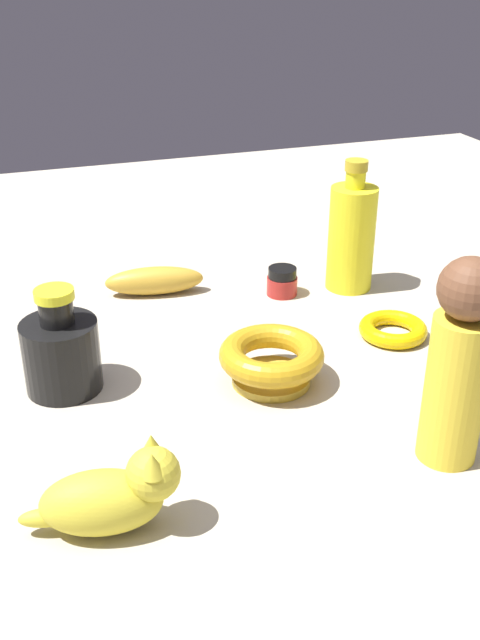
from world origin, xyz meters
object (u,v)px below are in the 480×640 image
object	(u,v)px
person_figure_adult	(459,362)
bowl	(271,359)
banana	(154,281)
cat_figurine	(113,494)
bangle	(393,329)
nail_polish_jar	(282,281)
bottle_short	(61,351)
bottle_tall	(351,236)

from	to	relation	value
person_figure_adult	bowl	world-z (taller)	person_figure_adult
banana	cat_figurine	bearing A→B (deg)	-97.22
bangle	bowl	bearing A→B (deg)	105.58
bowl	nail_polish_jar	bearing A→B (deg)	-24.84
bangle	bowl	distance (m)	0.21
bottle_short	bottle_tall	distance (m)	0.49
bottle_short	banana	world-z (taller)	bottle_short
cat_figurine	bottle_tall	distance (m)	0.61
bottle_short	bottle_tall	xyz separation A→B (m)	(0.16, -0.46, 0.03)
bangle	bottle_tall	size ratio (longest dim) A/B	0.46
cat_figurine	nail_polish_jar	bearing A→B (deg)	-38.39
nail_polish_jar	bottle_tall	distance (m)	0.13
bottle_short	banana	size ratio (longest dim) A/B	0.88
bottle_short	bowl	xyz separation A→B (m)	(-0.07, -0.24, -0.02)
nail_polish_jar	banana	world-z (taller)	same
nail_polish_jar	cat_figurine	distance (m)	0.54
bowl	bottle_tall	bearing A→B (deg)	-43.93
person_figure_adult	bottle_tall	xyz separation A→B (m)	(0.42, -0.09, -0.03)
nail_polish_jar	bangle	world-z (taller)	nail_polish_jar
cat_figurine	bowl	distance (m)	0.30
person_figure_adult	bangle	bearing A→B (deg)	-17.35
person_figure_adult	bowl	distance (m)	0.25
person_figure_adult	bowl	size ratio (longest dim) A/B	1.76
cat_figurine	bowl	world-z (taller)	cat_figurine
banana	bottle_tall	bearing A→B (deg)	-4.10
person_figure_adult	bangle	world-z (taller)	person_figure_adult
person_figure_adult	banana	xyz separation A→B (m)	(0.50, 0.20, -0.09)
cat_figurine	bangle	xyz separation A→B (m)	(0.25, -0.43, -0.03)
bangle	bowl	world-z (taller)	bowl
person_figure_adult	banana	distance (m)	0.54
bottle_short	nail_polish_jar	world-z (taller)	bottle_short
banana	bowl	xyz separation A→B (m)	(-0.30, -0.08, 0.01)
bottle_tall	bottle_short	bearing A→B (deg)	108.60
cat_figurine	banana	distance (m)	0.52
bottle_tall	nail_polish_jar	bearing A→B (deg)	85.78
bottle_short	person_figure_adult	bearing A→B (deg)	-126.17
person_figure_adult	bottle_short	world-z (taller)	person_figure_adult
nail_polish_jar	bottle_tall	bearing A→B (deg)	-94.22
banana	bangle	world-z (taller)	banana
banana	bangle	xyz separation A→B (m)	(-0.24, -0.28, -0.01)
bangle	nail_polish_jar	bearing A→B (deg)	27.99
person_figure_adult	bangle	distance (m)	0.29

